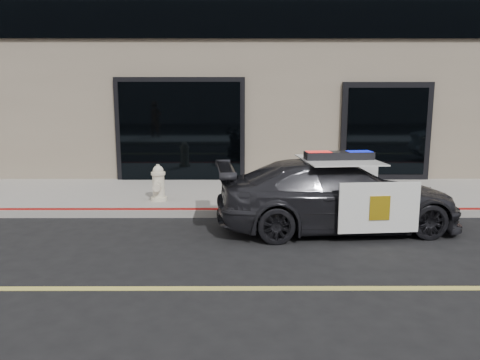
{
  "coord_description": "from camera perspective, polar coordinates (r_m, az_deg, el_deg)",
  "views": [
    {
      "loc": [
        0.56,
        -5.58,
        2.43
      ],
      "look_at": [
        0.58,
        2.2,
        1.0
      ],
      "focal_mm": 35.0,
      "sensor_mm": 36.0,
      "label": 1
    }
  ],
  "objects": [
    {
      "name": "ground",
      "position": [
        6.11,
        -5.54,
        -13.06
      ],
      "size": [
        120.0,
        120.0,
        0.0
      ],
      "primitive_type": "plane",
      "color": "black",
      "rests_on": "ground"
    },
    {
      "name": "sidewalk_n",
      "position": [
        11.09,
        -3.05,
        -1.86
      ],
      "size": [
        60.0,
        3.5,
        0.15
      ],
      "primitive_type": "cube",
      "color": "gray",
      "rests_on": "ground"
    },
    {
      "name": "police_car",
      "position": [
        8.63,
        11.8,
        -1.78
      ],
      "size": [
        2.56,
        4.69,
        1.43
      ],
      "color": "black",
      "rests_on": "ground"
    },
    {
      "name": "fire_hydrant",
      "position": [
        10.27,
        -9.92,
        -0.46
      ],
      "size": [
        0.36,
        0.5,
        0.79
      ],
      "color": "beige",
      "rests_on": "sidewalk_n"
    }
  ]
}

